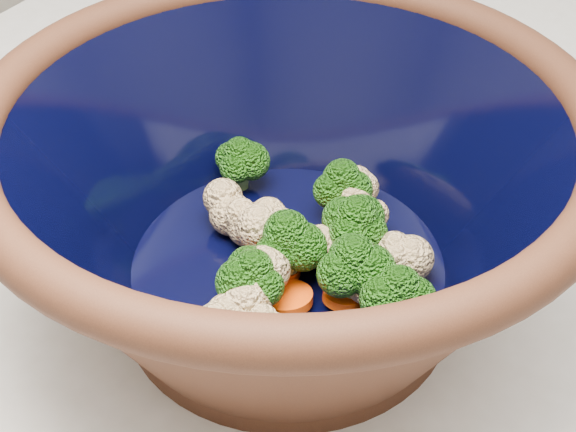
# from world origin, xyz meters

# --- Properties ---
(mixing_bowl) EXTENTS (0.46, 0.46, 0.16)m
(mixing_bowl) POSITION_xyz_m (-0.11, -0.04, 0.99)
(mixing_bowl) COLOR black
(mixing_bowl) RESTS_ON counter
(vegetable_pile) EXTENTS (0.19, 0.17, 0.06)m
(vegetable_pile) POSITION_xyz_m (-0.09, -0.04, 0.96)
(vegetable_pile) COLOR #608442
(vegetable_pile) RESTS_ON mixing_bowl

